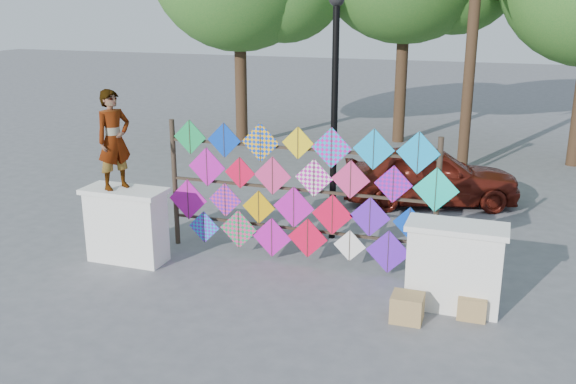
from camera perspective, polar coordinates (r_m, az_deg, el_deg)
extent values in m
plane|color=slate|center=(10.44, -0.63, -7.55)|extent=(80.00, 80.00, 0.00)
cube|color=white|center=(11.19, -14.14, -3.06)|extent=(1.30, 0.55, 1.20)
cube|color=white|center=(11.00, -14.37, 0.08)|extent=(1.40, 0.65, 0.08)
cube|color=white|center=(9.51, 14.54, -6.66)|extent=(1.30, 0.55, 1.20)
cube|color=white|center=(9.28, 14.83, -3.03)|extent=(1.40, 0.65, 0.08)
cylinder|color=#33261C|center=(11.64, -10.02, 0.80)|extent=(0.09, 0.09, 2.30)
cylinder|color=#33261C|center=(10.29, 13.05, -1.50)|extent=(0.09, 0.09, 2.30)
cube|color=#33261C|center=(10.93, 0.78, -3.29)|extent=(4.60, 0.04, 0.04)
cube|color=#33261C|center=(10.71, 0.79, 0.23)|extent=(4.60, 0.04, 0.04)
cube|color=#33261C|center=(10.54, 0.81, 3.88)|extent=(4.60, 0.04, 0.04)
cube|color=#12974A|center=(11.21, -8.71, 4.85)|extent=(0.61, 0.01, 0.61)
cube|color=#33261C|center=(11.20, -8.74, 4.84)|extent=(0.01, 0.01, 0.60)
cube|color=#0739B8|center=(10.93, -5.70, 4.60)|extent=(0.61, 0.01, 0.61)
cube|color=#33261C|center=(10.92, -5.73, 4.59)|extent=(0.01, 0.01, 0.60)
cube|color=#FFA90A|center=(10.67, -2.47, 4.43)|extent=(0.67, 0.01, 0.67)
cube|color=#33261C|center=(10.66, -2.49, 4.42)|extent=(0.01, 0.01, 0.66)
cube|color=yellow|center=(10.45, 0.90, 4.38)|extent=(0.55, 0.01, 0.55)
cube|color=#33261C|center=(10.43, 0.87, 4.36)|extent=(0.01, 0.01, 0.54)
cube|color=#C112A4|center=(10.30, 3.89, 3.93)|extent=(0.68, 0.01, 0.68)
cube|color=#33261C|center=(10.29, 3.87, 3.92)|extent=(0.01, 0.01, 0.66)
cube|color=#0AA1EA|center=(10.14, 7.62, 3.79)|extent=(0.67, 0.01, 0.67)
cube|color=#33261C|center=(10.13, 7.61, 3.77)|extent=(0.01, 0.01, 0.65)
cube|color=#0AA1EA|center=(10.03, 11.50, 3.43)|extent=(0.68, 0.01, 0.68)
cube|color=#33261C|center=(10.02, 11.49, 3.41)|extent=(0.01, 0.01, 0.67)
cube|color=#C112A4|center=(11.14, -7.22, 2.22)|extent=(0.70, 0.01, 0.70)
cube|color=#33261C|center=(11.13, -7.25, 2.21)|extent=(0.01, 0.01, 0.68)
cube|color=red|center=(10.90, -4.30, 1.71)|extent=(0.55, 0.01, 0.55)
cube|color=#33261C|center=(10.89, -4.32, 1.70)|extent=(0.01, 0.01, 0.54)
cube|color=#D72E71|center=(10.69, -1.39, 1.45)|extent=(0.66, 0.01, 0.66)
cube|color=#33261C|center=(10.68, -1.41, 1.44)|extent=(0.01, 0.01, 0.65)
cube|color=#C112A4|center=(10.46, 2.32, 1.26)|extent=(0.64, 0.01, 0.64)
cube|color=#33261C|center=(10.45, 2.30, 1.24)|extent=(0.01, 0.01, 0.63)
cube|color=#D72E71|center=(10.30, 5.58, 1.11)|extent=(0.64, 0.01, 0.64)
cube|color=#33261C|center=(10.29, 5.57, 1.09)|extent=(0.01, 0.01, 0.63)
cube|color=#5E1BCB|center=(10.17, 9.34, 0.69)|extent=(0.61, 0.01, 0.61)
cube|color=#33261C|center=(10.16, 9.32, 0.67)|extent=(0.01, 0.01, 0.60)
cube|color=#0CCEB0|center=(10.10, 13.00, 0.19)|extent=(0.71, 0.01, 0.71)
cube|color=#33261C|center=(10.08, 13.00, 0.17)|extent=(0.01, 0.01, 0.70)
cube|color=#C112A4|center=(11.44, -8.87, -0.66)|extent=(0.74, 0.01, 0.74)
cube|color=#33261C|center=(11.43, -8.90, -0.68)|extent=(0.01, 0.01, 0.72)
cube|color=#5E1BCB|center=(11.11, -5.61, -0.70)|extent=(0.61, 0.01, 0.61)
cube|color=#33261C|center=(11.10, -5.63, -0.72)|extent=(0.01, 0.01, 0.60)
cube|color=#E2A007|center=(10.89, -2.62, -1.35)|extent=(0.59, 0.01, 0.59)
cube|color=#33261C|center=(10.88, -2.64, -1.37)|extent=(0.01, 0.01, 0.58)
cube|color=#C112A4|center=(10.67, 0.52, -1.36)|extent=(0.72, 0.01, 0.72)
cube|color=#33261C|center=(10.66, 0.50, -1.38)|extent=(0.01, 0.01, 0.71)
cube|color=red|center=(10.50, 3.96, -2.02)|extent=(0.70, 0.01, 0.70)
cube|color=#33261C|center=(10.49, 3.95, -2.04)|extent=(0.01, 0.01, 0.68)
cube|color=#5E1BCB|center=(10.36, 7.29, -2.22)|extent=(0.67, 0.01, 0.67)
cube|color=#33261C|center=(10.35, 7.27, -2.24)|extent=(0.01, 0.01, 0.66)
cube|color=#0739B8|center=(10.27, 10.74, -2.73)|extent=(0.53, 0.01, 0.53)
cube|color=#33261C|center=(10.26, 10.73, -2.75)|extent=(0.01, 0.01, 0.52)
cube|color=#0AA1EA|center=(11.41, -7.46, -3.10)|extent=(0.59, 0.01, 0.59)
cube|color=#33261C|center=(11.40, -7.49, -3.11)|extent=(0.01, 0.01, 0.58)
cube|color=#12974A|center=(11.13, -4.40, -3.31)|extent=(0.70, 0.01, 0.70)
cube|color=#33261C|center=(11.12, -4.43, -3.33)|extent=(0.01, 0.01, 0.69)
cube|color=#C112A4|center=(10.94, -1.45, -4.05)|extent=(0.71, 0.01, 0.71)
cube|color=#33261C|center=(10.93, -1.47, -4.07)|extent=(0.01, 0.01, 0.69)
cube|color=red|center=(10.72, 1.75, -4.12)|extent=(0.69, 0.01, 0.69)
cube|color=#33261C|center=(10.71, 1.73, -4.14)|extent=(0.01, 0.01, 0.68)
cube|color=white|center=(10.56, 5.50, -4.77)|extent=(0.54, 0.01, 0.54)
cube|color=#33261C|center=(10.55, 5.48, -4.79)|extent=(0.01, 0.01, 0.53)
cube|color=#5E1BCB|center=(10.45, 8.89, -5.27)|extent=(0.73, 0.01, 0.73)
cube|color=#33261C|center=(10.44, 8.88, -5.30)|extent=(0.01, 0.01, 0.72)
cube|color=#0CCEB0|center=(10.37, 12.60, -5.63)|extent=(0.60, 0.01, 0.60)
cube|color=#33261C|center=(10.36, 12.60, -5.65)|extent=(0.01, 0.01, 0.59)
cylinder|color=#462B1E|center=(19.69, -4.21, 9.74)|extent=(0.36, 0.36, 3.85)
cylinder|color=#462B1E|center=(20.34, 10.02, 10.15)|extent=(0.36, 0.36, 4.12)
cylinder|color=#462B1E|center=(17.06, 15.87, 10.89)|extent=(0.28, 0.28, 5.50)
imported|color=#99999E|center=(10.86, -15.22, 4.50)|extent=(0.62, 0.71, 1.64)
imported|color=#57170F|center=(14.27, 12.51, 1.48)|extent=(4.04, 2.54, 1.28)
cylinder|color=black|center=(11.55, 4.11, 5.74)|extent=(0.12, 0.12, 4.20)
cube|color=tan|center=(9.18, 10.55, -10.07)|extent=(0.43, 0.39, 0.39)
cube|color=tan|center=(9.49, 16.07, -9.75)|extent=(0.39, 0.36, 0.33)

